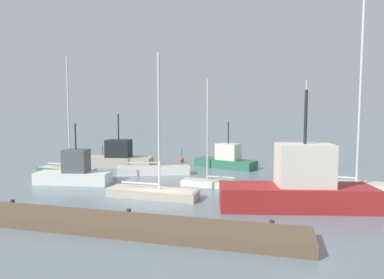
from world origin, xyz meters
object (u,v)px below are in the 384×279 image
Objects in this scene: sailboat_3 at (308,172)px; fishing_boat_3 at (298,187)px; sailboat_1 at (154,168)px; sailboat_5 at (66,169)px; sailboat_4 at (153,191)px; fishing_boat_0 at (116,157)px; sailboat_2 at (212,182)px; fishing_boat_1 at (74,172)px; channel_buoy_1 at (306,167)px; channel_buoy_0 at (103,157)px; sailboat_0 at (348,183)px; fishing_boat_2 at (226,159)px; channel_buoy_2 at (182,160)px.

fishing_boat_3 is at bearing 101.64° from sailboat_3.
sailboat_1 reaches higher than sailboat_5.
sailboat_4 reaches higher than fishing_boat_0.
sailboat_1 is at bearing -26.60° from sailboat_2.
sailboat_3 is at bearing -12.33° from fishing_boat_0.
fishing_boat_0 is at bearing 85.74° from fishing_boat_1.
sailboat_5 is at bearing -160.77° from channel_buoy_1.
sailboat_2 is at bearing -34.69° from channel_buoy_0.
channel_buoy_0 is at bearing 176.52° from channel_buoy_1.
sailboat_0 is 12.77m from fishing_boat_2.
sailboat_2 is (6.06, -3.59, -0.18)m from sailboat_1.
sailboat_5 is 1.33× the size of fishing_boat_0.
sailboat_1 is 7.11m from fishing_boat_1.
sailboat_3 is at bearing -137.24° from sailboat_2.
channel_buoy_1 is at bearing -125.82° from sailboat_2.
fishing_boat_0 is at bearing -173.51° from channel_buoy_1.
sailboat_2 is at bearing 53.61° from sailboat_4.
sailboat_0 reaches higher than channel_buoy_1.
sailboat_2 is 0.86× the size of sailboat_4.
sailboat_3 is at bearing -21.84° from channel_buoy_2.
sailboat_0 is 8.53× the size of channel_buoy_1.
channel_buoy_2 is at bearing 100.61° from sailboat_4.
fishing_boat_2 is at bearing -84.49° from sailboat_2.
fishing_boat_3 is at bearing -51.81° from sailboat_1.
channel_buoy_2 is (-13.10, 5.25, -0.11)m from sailboat_3.
fishing_boat_3 is (6.06, -4.41, 0.95)m from sailboat_2.
channel_buoy_0 is (-9.05, 6.86, -0.20)m from sailboat_1.
channel_buoy_0 is at bearing 163.61° from sailboat_0.
sailboat_4 is at bearing -129.35° from channel_buoy_1.
sailboat_0 is 16.05m from sailboat_1.
fishing_boat_2 is (-10.00, 7.94, 0.22)m from sailboat_0.
sailboat_1 is 6.39m from fishing_boat_0.
fishing_boat_3 is 19.56m from channel_buoy_2.
sailboat_0 is at bearing -27.94° from sailboat_1.
fishing_boat_0 is (2.32, 5.30, 0.40)m from sailboat_5.
sailboat_4 is 8.00m from fishing_boat_1.
fishing_boat_1 reaches higher than fishing_boat_2.
channel_buoy_1 is (1.52, 13.48, -0.96)m from fishing_boat_3.
sailboat_0 is 23.62m from sailboat_5.
fishing_boat_0 reaches higher than channel_buoy_1.
fishing_boat_1 is 12.86m from channel_buoy_0.
channel_buoy_0 is (-14.88, 1.59, -0.49)m from fishing_boat_2.
channel_buoy_0 is at bearing -167.20° from fishing_boat_2.
sailboat_2 is 9.58m from sailboat_3.
fishing_boat_2 is at bearing -23.76° from channel_buoy_2.
sailboat_4 is 1.20× the size of fishing_boat_0.
channel_buoy_2 is at bearing 57.41° from sailboat_5.
sailboat_2 reaches higher than fishing_boat_0.
sailboat_0 reaches higher than fishing_boat_2.
channel_buoy_1 is at bearing -9.30° from channel_buoy_2.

